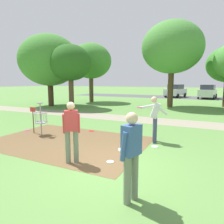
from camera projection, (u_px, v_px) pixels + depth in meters
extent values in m
plane|color=#5B8942|center=(104.00, 165.00, 5.47)|extent=(160.00, 160.00, 0.00)
cube|color=brown|center=(68.00, 141.00, 7.67)|extent=(5.80, 3.97, 0.01)
cylinder|color=#9E9EA3|center=(41.00, 119.00, 8.50)|extent=(0.05, 0.05, 1.35)
cylinder|color=#9E9EA3|center=(40.00, 103.00, 8.40)|extent=(0.24, 0.24, 0.04)
torus|color=#9E9EA3|center=(41.00, 113.00, 8.46)|extent=(0.58, 0.58, 0.02)
torus|color=#9E9EA3|center=(41.00, 122.00, 8.52)|extent=(0.55, 0.55, 0.03)
cylinder|color=#9E9EA3|center=(41.00, 123.00, 8.52)|extent=(0.48, 0.48, 0.02)
cylinder|color=gray|center=(45.00, 118.00, 8.39)|extent=(0.01, 0.01, 0.40)
cylinder|color=gray|center=(47.00, 117.00, 8.53)|extent=(0.01, 0.01, 0.40)
cylinder|color=gray|center=(46.00, 117.00, 8.66)|extent=(0.01, 0.01, 0.40)
cylinder|color=gray|center=(43.00, 117.00, 8.72)|extent=(0.01, 0.01, 0.40)
cylinder|color=gray|center=(40.00, 117.00, 8.70)|extent=(0.01, 0.01, 0.40)
cylinder|color=gray|center=(37.00, 117.00, 8.59)|extent=(0.01, 0.01, 0.40)
cylinder|color=gray|center=(35.00, 118.00, 8.45)|extent=(0.01, 0.01, 0.40)
cylinder|color=gray|center=(35.00, 118.00, 8.32)|extent=(0.01, 0.01, 0.40)
cylinder|color=gray|center=(38.00, 119.00, 8.26)|extent=(0.01, 0.01, 0.40)
cylinder|color=gray|center=(42.00, 118.00, 8.28)|extent=(0.01, 0.01, 0.40)
cylinder|color=#4C3823|center=(33.00, 121.00, 8.85)|extent=(0.04, 0.04, 1.10)
cube|color=red|center=(33.00, 109.00, 8.77)|extent=(0.28, 0.03, 0.20)
cylinder|color=slate|center=(127.00, 180.00, 3.70)|extent=(0.14, 0.14, 0.92)
cylinder|color=slate|center=(135.00, 176.00, 3.86)|extent=(0.14, 0.14, 0.92)
cube|color=#385693|center=(132.00, 140.00, 3.67)|extent=(0.32, 0.41, 0.56)
sphere|color=beige|center=(132.00, 118.00, 3.61)|extent=(0.22, 0.22, 0.22)
cylinder|color=#385693|center=(124.00, 146.00, 3.56)|extent=(0.18, 0.14, 0.55)
cylinder|color=#385693|center=(137.00, 142.00, 3.83)|extent=(0.18, 0.14, 0.55)
cylinder|color=white|center=(124.00, 150.00, 3.82)|extent=(0.22, 0.22, 0.02)
cylinder|color=slate|center=(68.00, 147.00, 5.57)|extent=(0.14, 0.14, 0.92)
cylinder|color=slate|center=(76.00, 147.00, 5.61)|extent=(0.14, 0.14, 0.92)
cube|color=#D1383D|center=(71.00, 121.00, 5.48)|extent=(0.42, 0.39, 0.56)
sphere|color=beige|center=(71.00, 106.00, 5.42)|extent=(0.22, 0.22, 0.22)
cylinder|color=#D1383D|center=(64.00, 124.00, 5.48)|extent=(0.17, 0.19, 0.55)
cylinder|color=#D1383D|center=(78.00, 123.00, 5.54)|extent=(0.17, 0.19, 0.55)
cylinder|color=#E53D99|center=(72.00, 127.00, 5.69)|extent=(0.22, 0.22, 0.02)
cylinder|color=#384260|center=(155.00, 131.00, 7.44)|extent=(0.14, 0.14, 0.92)
cylinder|color=#384260|center=(155.00, 129.00, 7.66)|extent=(0.14, 0.14, 0.92)
cube|color=silver|center=(155.00, 110.00, 7.44)|extent=(0.47, 0.46, 0.60)
sphere|color=beige|center=(154.00, 99.00, 7.39)|extent=(0.22, 0.22, 0.22)
cylinder|color=silver|center=(147.00, 106.00, 7.63)|extent=(0.59, 0.26, 0.21)
cylinder|color=#E53D99|center=(140.00, 107.00, 7.68)|extent=(0.22, 0.22, 0.02)
cylinder|color=silver|center=(161.00, 110.00, 7.25)|extent=(0.48, 0.22, 0.37)
cylinder|color=white|center=(155.00, 147.00, 7.02)|extent=(0.23, 0.23, 0.02)
cylinder|color=red|center=(91.00, 131.00, 9.28)|extent=(0.24, 0.24, 0.02)
cylinder|color=#E53D99|center=(27.00, 130.00, 9.40)|extent=(0.21, 0.21, 0.02)
cylinder|color=white|center=(110.00, 162.00, 5.69)|extent=(0.21, 0.21, 0.02)
cylinder|color=brown|center=(71.00, 93.00, 17.31)|extent=(0.42, 0.42, 2.49)
ellipsoid|color=#285B1E|center=(70.00, 63.00, 16.92)|extent=(3.53, 3.53, 3.00)
cylinder|color=brown|center=(91.00, 89.00, 22.35)|extent=(0.46, 0.46, 2.79)
ellipsoid|color=#428433|center=(91.00, 61.00, 21.90)|extent=(4.44, 4.44, 3.77)
cylinder|color=#4C3823|center=(170.00, 89.00, 17.83)|extent=(0.49, 0.49, 3.19)
ellipsoid|color=#4C8E3D|center=(172.00, 47.00, 17.30)|extent=(5.21, 5.21, 4.43)
cylinder|color=#422D1E|center=(51.00, 94.00, 18.79)|extent=(0.50, 0.50, 2.14)
ellipsoid|color=#428433|center=(49.00, 60.00, 18.33)|extent=(5.39, 5.39, 4.58)
cube|color=#4C4C51|center=(190.00, 98.00, 28.59)|extent=(36.00, 6.00, 0.01)
cube|color=silver|center=(176.00, 92.00, 29.38)|extent=(2.81, 4.52, 0.90)
cube|color=#2D333D|center=(176.00, 87.00, 29.27)|extent=(2.09, 2.52, 0.64)
cylinder|color=black|center=(173.00, 94.00, 31.00)|extent=(0.33, 0.63, 0.60)
cylinder|color=black|center=(185.00, 95.00, 29.85)|extent=(0.33, 0.63, 0.60)
cylinder|color=black|center=(166.00, 95.00, 29.05)|extent=(0.33, 0.63, 0.60)
cylinder|color=black|center=(178.00, 96.00, 27.89)|extent=(0.33, 0.63, 0.60)
cube|color=silver|center=(208.00, 93.00, 26.90)|extent=(2.31, 4.39, 0.90)
cube|color=#2D333D|center=(208.00, 87.00, 26.79)|extent=(1.84, 2.36, 0.64)
cylinder|color=black|center=(202.00, 96.00, 28.53)|extent=(0.25, 0.62, 0.60)
cylinder|color=black|center=(216.00, 96.00, 27.57)|extent=(0.25, 0.62, 0.60)
cylinder|color=black|center=(198.00, 97.00, 26.37)|extent=(0.25, 0.62, 0.60)
cylinder|color=black|center=(214.00, 97.00, 25.40)|extent=(0.25, 0.62, 0.60)
cube|color=gray|center=(160.00, 121.00, 11.59)|extent=(40.00, 2.00, 0.00)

